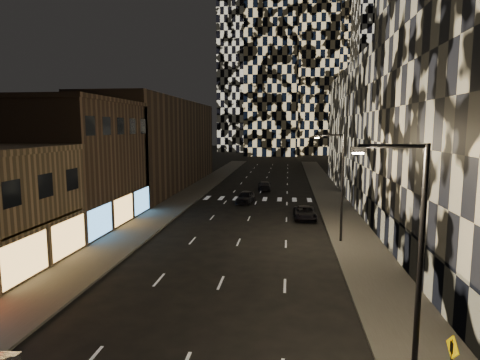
% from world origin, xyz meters
% --- Properties ---
extents(sidewalk_left, '(4.00, 120.00, 0.15)m').
position_xyz_m(sidewalk_left, '(-10.00, 50.00, 0.07)').
color(sidewalk_left, '#47443F').
rests_on(sidewalk_left, ground).
extents(sidewalk_right, '(4.00, 120.00, 0.15)m').
position_xyz_m(sidewalk_right, '(10.00, 50.00, 0.07)').
color(sidewalk_right, '#47443F').
rests_on(sidewalk_right, ground).
extents(curb_left, '(0.20, 120.00, 0.15)m').
position_xyz_m(curb_left, '(-7.90, 50.00, 0.07)').
color(curb_left, '#4C4C47').
rests_on(curb_left, ground).
extents(curb_right, '(0.20, 120.00, 0.15)m').
position_xyz_m(curb_right, '(7.90, 50.00, 0.07)').
color(curb_right, '#4C4C47').
rests_on(curb_right, ground).
extents(retail_brown, '(10.00, 15.00, 12.00)m').
position_xyz_m(retail_brown, '(-17.00, 33.50, 6.00)').
color(retail_brown, '#4F3A2C').
rests_on(retail_brown, ground).
extents(retail_filler_left, '(10.00, 40.00, 14.00)m').
position_xyz_m(retail_filler_left, '(-17.00, 60.00, 7.00)').
color(retail_filler_left, '#4F3A2C').
rests_on(retail_filler_left, ground).
extents(midrise_base, '(0.60, 25.00, 3.00)m').
position_xyz_m(midrise_base, '(12.30, 24.50, 1.50)').
color(midrise_base, '#383838').
rests_on(midrise_base, ground).
extents(midrise_filler_right, '(16.00, 40.00, 18.00)m').
position_xyz_m(midrise_filler_right, '(20.00, 57.00, 9.00)').
color(midrise_filler_right, '#232326').
rests_on(midrise_filler_right, ground).
extents(tower_right_mid, '(20.00, 20.00, 100.00)m').
position_xyz_m(tower_right_mid, '(35.00, 135.00, 50.00)').
color(tower_right_mid, black).
rests_on(tower_right_mid, ground).
extents(tower_left_back, '(24.00, 24.00, 120.00)m').
position_xyz_m(tower_left_back, '(-12.00, 165.00, 60.00)').
color(tower_left_back, black).
rests_on(tower_left_back, ground).
extents(tower_center_low, '(18.00, 18.00, 95.00)m').
position_xyz_m(tower_center_low, '(-2.00, 140.00, 47.50)').
color(tower_center_low, black).
rests_on(tower_center_low, ground).
extents(streetlight_near, '(2.55, 0.25, 9.00)m').
position_xyz_m(streetlight_near, '(8.35, 10.00, 5.35)').
color(streetlight_near, black).
rests_on(streetlight_near, sidewalk_right).
extents(streetlight_far, '(2.55, 0.25, 9.00)m').
position_xyz_m(streetlight_far, '(8.35, 30.00, 5.35)').
color(streetlight_far, black).
rests_on(streetlight_far, sidewalk_right).
extents(car_dark_midlane, '(2.36, 4.79, 1.57)m').
position_xyz_m(car_dark_midlane, '(-1.34, 46.83, 0.79)').
color(car_dark_midlane, black).
rests_on(car_dark_midlane, ground).
extents(car_dark_oncoming, '(2.31, 4.95, 1.40)m').
position_xyz_m(car_dark_oncoming, '(0.50, 57.74, 0.70)').
color(car_dark_oncoming, black).
rests_on(car_dark_oncoming, ground).
extents(car_dark_rightlane, '(2.42, 4.95, 1.36)m').
position_xyz_m(car_dark_rightlane, '(5.93, 38.37, 0.68)').
color(car_dark_rightlane, black).
rests_on(car_dark_rightlane, ground).
extents(ped_sign, '(0.10, 0.85, 2.57)m').
position_xyz_m(ped_sign, '(9.70, 9.69, 1.89)').
color(ped_sign, black).
rests_on(ped_sign, sidewalk_right).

